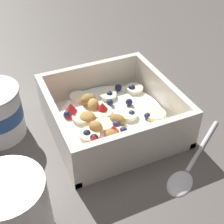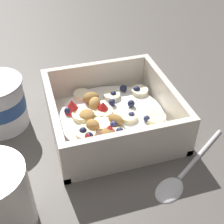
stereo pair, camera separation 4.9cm
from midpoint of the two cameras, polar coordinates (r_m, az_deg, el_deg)
The scene contains 3 objects.
ground_plane at distance 0.50m, azimuth 4.09°, elevation -3.63°, with size 2.40×2.40×0.00m, color #56514C.
fruit_bowl at distance 0.49m, azimuth 2.64°, elevation -0.99°, with size 0.19×0.19×0.07m.
spoon at distance 0.45m, azimuth 15.49°, elevation -11.35°, with size 0.11×0.16×0.01m.
Camera 2 is at (-0.35, 0.12, 0.34)m, focal length 50.11 mm.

